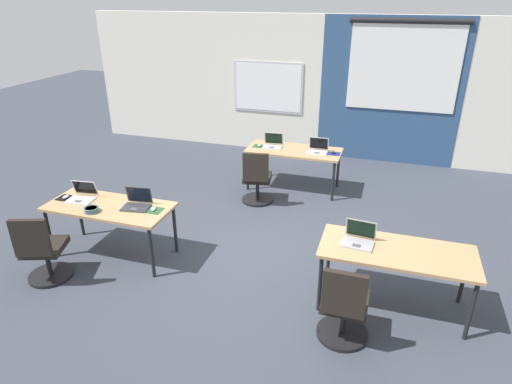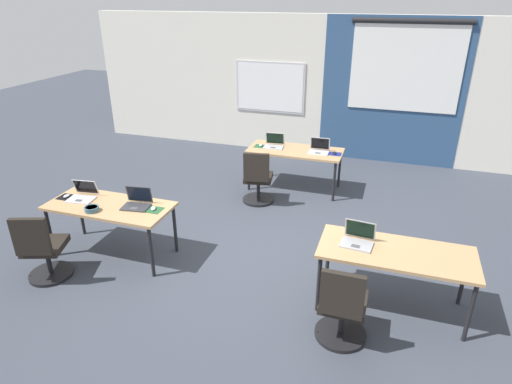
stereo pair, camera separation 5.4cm
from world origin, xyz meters
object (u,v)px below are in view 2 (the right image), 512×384
(mouse_far_left, at_px, (261,145))
(laptop_near_left_end, at_px, (83,195))
(desk_near_right, at_px, (396,256))
(laptop_near_left_inner, at_px, (137,202))
(laptop_far_left, at_px, (274,144))
(desk_near_left, at_px, (110,209))
(chair_far_left, at_px, (258,182))
(chair_near_right_inner, at_px, (342,310))
(laptop_near_right_inner, at_px, (358,239))
(chair_near_left_end, at_px, (43,252))
(mouse_near_left_inner, at_px, (153,208))
(mouse_far_right, at_px, (335,153))
(laptop_far_right, at_px, (319,149))
(desk_far_center, at_px, (295,153))
(mouse_near_left_end, at_px, (67,196))
(snack_bowl, at_px, (92,209))

(mouse_far_left, bearing_deg, laptop_near_left_end, -119.84)
(desk_near_right, height_order, laptop_near_left_inner, laptop_near_left_inner)
(laptop_far_left, xyz_separation_m, laptop_near_left_end, (-1.80, -2.78, -0.00))
(desk_near_left, bearing_deg, mouse_far_left, 67.84)
(chair_far_left, distance_m, chair_near_right_inner, 3.24)
(laptop_near_right_inner, height_order, chair_near_left_end, laptop_near_right_inner)
(mouse_near_left_inner, xyz_separation_m, mouse_far_right, (1.81, 2.74, 0.00))
(laptop_far_right, relative_size, chair_near_right_inner, 0.37)
(mouse_far_right, bearing_deg, mouse_far_left, -179.82)
(mouse_far_right, bearing_deg, laptop_far_left, 177.63)
(laptop_near_left_inner, xyz_separation_m, laptop_far_right, (1.79, 2.72, -0.00))
(desk_far_center, xyz_separation_m, laptop_near_right_inner, (1.34, -2.77, 0.11))
(laptop_far_left, xyz_separation_m, chair_near_left_end, (-1.81, -3.58, -0.39))
(chair_near_left_end, bearing_deg, laptop_far_left, -135.94)
(laptop_far_left, distance_m, laptop_near_left_end, 3.31)
(laptop_near_left_inner, bearing_deg, laptop_near_right_inner, -9.14)
(mouse_far_left, relative_size, chair_near_left_end, 0.12)
(chair_far_left, height_order, laptop_near_right_inner, laptop_near_right_inner)
(chair_near_right_inner, bearing_deg, desk_far_center, -68.92)
(laptop_far_right, bearing_deg, mouse_near_left_end, -137.04)
(mouse_near_left_inner, bearing_deg, desk_near_left, -175.57)
(desk_near_left, xyz_separation_m, desk_near_right, (3.50, 0.00, 0.00))
(mouse_far_right, height_order, snack_bowl, snack_bowl)
(laptop_near_right_inner, bearing_deg, desk_near_left, -173.59)
(desk_near_left, distance_m, mouse_far_right, 3.70)
(mouse_near_left_inner, relative_size, chair_near_right_inner, 0.12)
(laptop_near_left_inner, xyz_separation_m, mouse_near_left_end, (-1.02, -0.06, -0.03))
(chair_far_left, relative_size, mouse_near_left_end, 8.74)
(laptop_near_left_inner, relative_size, laptop_far_right, 1.08)
(desk_far_center, bearing_deg, chair_far_left, -119.88)
(chair_far_left, bearing_deg, chair_near_left_end, 47.41)
(desk_near_right, relative_size, laptop_near_left_inner, 4.38)
(laptop_far_right, height_order, mouse_far_right, laptop_far_right)
(chair_near_right_inner, distance_m, chair_near_left_end, 3.50)
(mouse_far_left, bearing_deg, laptop_far_left, 11.90)
(laptop_far_right, xyz_separation_m, chair_near_right_inner, (0.90, -3.48, -0.39))
(mouse_far_left, height_order, chair_far_left, chair_far_left)
(mouse_near_left_end, height_order, snack_bowl, snack_bowl)
(desk_far_center, bearing_deg, mouse_near_left_inner, -112.54)
(laptop_far_left, height_order, laptop_near_right_inner, laptop_near_right_inner)
(mouse_near_left_inner, distance_m, chair_near_left_end, 1.37)
(mouse_near_left_end, bearing_deg, laptop_far_left, 54.40)
(mouse_near_left_inner, bearing_deg, laptop_far_right, 60.63)
(desk_near_left, height_order, chair_near_left_end, chair_near_left_end)
(desk_near_left, bearing_deg, mouse_near_left_inner, 4.43)
(laptop_near_left_inner, xyz_separation_m, chair_near_left_end, (-0.81, -0.82, -0.39))
(mouse_far_left, xyz_separation_m, laptop_near_right_inner, (1.96, -2.76, 0.03))
(chair_far_left, height_order, laptop_far_right, laptop_far_right)
(laptop_near_right_inner, bearing_deg, laptop_far_right, 114.50)
(mouse_near_left_end, bearing_deg, desk_near_left, -1.27)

